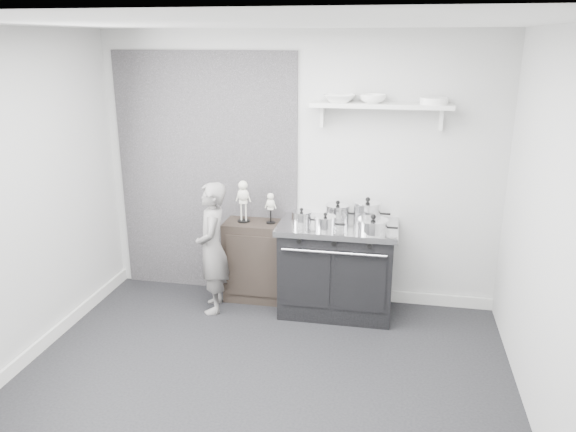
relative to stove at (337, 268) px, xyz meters
name	(u,v)px	position (x,y,z in m)	size (l,w,h in m)	color
ground	(256,391)	(-0.46, -1.48, -0.46)	(4.00, 4.00, 0.00)	black
room_shell	(245,180)	(-0.54, -1.33, 1.18)	(4.02, 3.62, 2.71)	#B8B8B6
wall_shelf	(381,107)	(0.34, 0.20, 1.55)	(1.30, 0.26, 0.24)	silver
stove	(337,268)	(0.00, 0.00, 0.00)	(1.14, 0.71, 0.91)	black
side_cabinet	(257,260)	(-0.84, 0.13, -0.04)	(0.64, 0.37, 0.83)	black
child	(212,248)	(-1.20, -0.20, 0.20)	(0.48, 0.31, 1.31)	slate
pot_front_left	(302,218)	(-0.34, -0.10, 0.52)	(0.28, 0.19, 0.17)	silver
pot_back_left	(338,212)	(-0.02, 0.15, 0.53)	(0.33, 0.24, 0.19)	silver
pot_back_right	(367,212)	(0.27, 0.11, 0.56)	(0.36, 0.27, 0.25)	silver
pot_front_right	(373,226)	(0.34, -0.18, 0.52)	(0.37, 0.28, 0.17)	silver
pot_front_center	(325,223)	(-0.10, -0.18, 0.52)	(0.29, 0.20, 0.16)	silver
skeleton_full	(243,198)	(-0.97, 0.13, 0.62)	(0.14, 0.09, 0.49)	silver
skeleton_torso	(271,206)	(-0.69, 0.13, 0.55)	(0.10, 0.06, 0.36)	silver
bowl_large	(339,98)	(-0.04, 0.19, 1.62)	(0.30, 0.30, 0.07)	white
bowl_small	(373,99)	(0.27, 0.19, 1.62)	(0.25, 0.25, 0.08)	white
plate_stack	(434,101)	(0.81, 0.19, 1.61)	(0.25, 0.25, 0.06)	white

